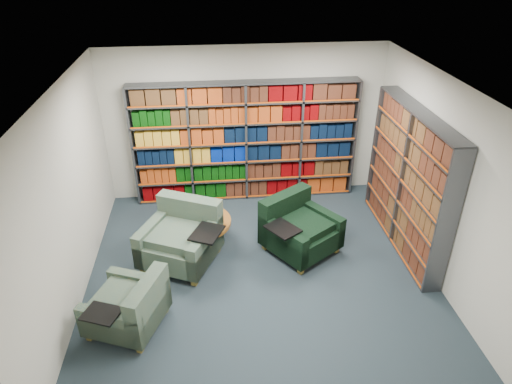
{
  "coord_description": "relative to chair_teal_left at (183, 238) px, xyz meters",
  "views": [
    {
      "loc": [
        -0.63,
        -5.26,
        4.39
      ],
      "look_at": [
        0.0,
        0.6,
        1.05
      ],
      "focal_mm": 32.0,
      "sensor_mm": 36.0,
      "label": 1
    }
  ],
  "objects": [
    {
      "name": "chair_green_right",
      "position": [
        1.76,
        0.07,
        -0.02
      ],
      "size": [
        1.34,
        1.34,
        0.88
      ],
      "color": "black",
      "rests_on": "ground"
    },
    {
      "name": "coffee_table",
      "position": [
        0.23,
        0.29,
        0.02
      ],
      "size": [
        1.03,
        1.03,
        0.72
      ],
      "color": "olive",
      "rests_on": "ground"
    },
    {
      "name": "chair_teal_left",
      "position": [
        0.0,
        0.0,
        0.0
      ],
      "size": [
        1.36,
        1.34,
        0.92
      ],
      "color": "#0C2F38",
      "rests_on": "ground"
    },
    {
      "name": "bookshelf_back",
      "position": [
        1.12,
        1.84,
        0.73
      ],
      "size": [
        4.0,
        0.28,
        2.2
      ],
      "color": "#47494F",
      "rests_on": "ground"
    },
    {
      "name": "bookshelf_right",
      "position": [
        3.47,
        0.1,
        0.73
      ],
      "size": [
        0.28,
        2.5,
        2.2
      ],
      "color": "#47494F",
      "rests_on": "ground"
    },
    {
      "name": "chair_teal_front",
      "position": [
        -0.6,
        -1.37,
        -0.06
      ],
      "size": [
        1.1,
        1.13,
        0.77
      ],
      "color": "#0C2F38",
      "rests_on": "ground"
    },
    {
      "name": "room_shell",
      "position": [
        1.12,
        -0.5,
        1.03
      ],
      "size": [
        5.02,
        5.02,
        2.82
      ],
      "color": "#18262D",
      "rests_on": "ground"
    }
  ]
}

